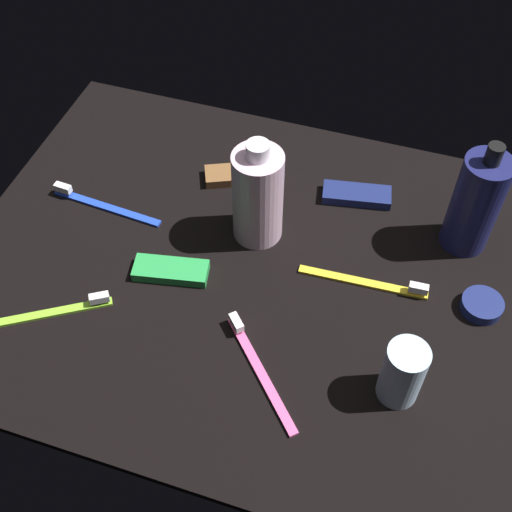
{
  "coord_description": "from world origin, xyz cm",
  "views": [
    {
      "loc": [
        17.42,
        -53.88,
        73.57
      ],
      "look_at": [
        0.0,
        0.0,
        3.0
      ],
      "focal_mm": 46.15,
      "sensor_mm": 36.0,
      "label": 1
    }
  ],
  "objects_px": {
    "toothbrush_blue": "(100,204)",
    "snack_bar_green": "(171,271)",
    "bodywash_bottle": "(258,195)",
    "deodorant_stick": "(403,373)",
    "snack_bar_brown": "(238,175)",
    "lotion_bottle": "(476,203)",
    "toothbrush_yellow": "(371,282)",
    "cream_tin_left": "(482,305)",
    "snack_bar_navy": "(357,195)",
    "toothbrush_lime": "(52,311)",
    "toothbrush_pink": "(257,365)"
  },
  "relations": [
    {
      "from": "lotion_bottle",
      "to": "toothbrush_blue",
      "type": "height_order",
      "value": "lotion_bottle"
    },
    {
      "from": "deodorant_stick",
      "to": "toothbrush_pink",
      "type": "height_order",
      "value": "deodorant_stick"
    },
    {
      "from": "bodywash_bottle",
      "to": "toothbrush_lime",
      "type": "xyz_separation_m",
      "value": [
        -0.22,
        -0.22,
        -0.07
      ]
    },
    {
      "from": "lotion_bottle",
      "to": "snack_bar_green",
      "type": "relative_size",
      "value": 1.76
    },
    {
      "from": "toothbrush_blue",
      "to": "snack_bar_navy",
      "type": "distance_m",
      "value": 0.39
    },
    {
      "from": "snack_bar_green",
      "to": "lotion_bottle",
      "type": "bearing_deg",
      "value": 15.22
    },
    {
      "from": "toothbrush_blue",
      "to": "toothbrush_pink",
      "type": "xyz_separation_m",
      "value": [
        0.31,
        -0.19,
        0.0
      ]
    },
    {
      "from": "toothbrush_blue",
      "to": "cream_tin_left",
      "type": "distance_m",
      "value": 0.57
    },
    {
      "from": "snack_bar_brown",
      "to": "snack_bar_green",
      "type": "xyz_separation_m",
      "value": [
        -0.03,
        -0.21,
        0.0
      ]
    },
    {
      "from": "toothbrush_lime",
      "to": "toothbrush_pink",
      "type": "xyz_separation_m",
      "value": [
        0.29,
        0.01,
        0.0
      ]
    },
    {
      "from": "cream_tin_left",
      "to": "toothbrush_pink",
      "type": "bearing_deg",
      "value": -145.55
    },
    {
      "from": "lotion_bottle",
      "to": "toothbrush_yellow",
      "type": "distance_m",
      "value": 0.18
    },
    {
      "from": "bodywash_bottle",
      "to": "toothbrush_yellow",
      "type": "distance_m",
      "value": 0.2
    },
    {
      "from": "bodywash_bottle",
      "to": "snack_bar_green",
      "type": "height_order",
      "value": "bodywash_bottle"
    },
    {
      "from": "bodywash_bottle",
      "to": "lotion_bottle",
      "type": "bearing_deg",
      "value": 14.64
    },
    {
      "from": "toothbrush_yellow",
      "to": "toothbrush_blue",
      "type": "height_order",
      "value": "same"
    },
    {
      "from": "toothbrush_pink",
      "to": "toothbrush_lime",
      "type": "bearing_deg",
      "value": -178.68
    },
    {
      "from": "bodywash_bottle",
      "to": "snack_bar_navy",
      "type": "bearing_deg",
      "value": 41.96
    },
    {
      "from": "snack_bar_brown",
      "to": "toothbrush_yellow",
      "type": "bearing_deg",
      "value": -54.49
    },
    {
      "from": "toothbrush_pink",
      "to": "bodywash_bottle",
      "type": "bearing_deg",
      "value": 107.74
    },
    {
      "from": "toothbrush_yellow",
      "to": "toothbrush_lime",
      "type": "bearing_deg",
      "value": -155.77
    },
    {
      "from": "lotion_bottle",
      "to": "snack_bar_brown",
      "type": "xyz_separation_m",
      "value": [
        -0.35,
        0.02,
        -0.07
      ]
    },
    {
      "from": "snack_bar_navy",
      "to": "toothbrush_blue",
      "type": "bearing_deg",
      "value": -169.79
    },
    {
      "from": "toothbrush_lime",
      "to": "cream_tin_left",
      "type": "distance_m",
      "value": 0.57
    },
    {
      "from": "toothbrush_lime",
      "to": "toothbrush_yellow",
      "type": "relative_size",
      "value": 0.89
    },
    {
      "from": "toothbrush_blue",
      "to": "snack_bar_navy",
      "type": "bearing_deg",
      "value": 20.39
    },
    {
      "from": "deodorant_stick",
      "to": "snack_bar_green",
      "type": "bearing_deg",
      "value": 165.93
    },
    {
      "from": "lotion_bottle",
      "to": "deodorant_stick",
      "type": "distance_m",
      "value": 0.28
    },
    {
      "from": "cream_tin_left",
      "to": "toothbrush_lime",
      "type": "bearing_deg",
      "value": -161.31
    },
    {
      "from": "toothbrush_blue",
      "to": "snack_bar_green",
      "type": "distance_m",
      "value": 0.18
    },
    {
      "from": "toothbrush_blue",
      "to": "cream_tin_left",
      "type": "height_order",
      "value": "toothbrush_blue"
    },
    {
      "from": "bodywash_bottle",
      "to": "deodorant_stick",
      "type": "bearing_deg",
      "value": -38.94
    },
    {
      "from": "toothbrush_yellow",
      "to": "cream_tin_left",
      "type": "distance_m",
      "value": 0.15
    },
    {
      "from": "toothbrush_blue",
      "to": "snack_bar_green",
      "type": "bearing_deg",
      "value": -29.65
    },
    {
      "from": "lotion_bottle",
      "to": "snack_bar_green",
      "type": "bearing_deg",
      "value": -153.77
    },
    {
      "from": "deodorant_stick",
      "to": "snack_bar_green",
      "type": "relative_size",
      "value": 0.89
    },
    {
      "from": "deodorant_stick",
      "to": "toothbrush_blue",
      "type": "bearing_deg",
      "value": 160.68
    },
    {
      "from": "toothbrush_pink",
      "to": "cream_tin_left",
      "type": "xyz_separation_m",
      "value": [
        0.26,
        0.18,
        0.0
      ]
    },
    {
      "from": "toothbrush_blue",
      "to": "snack_bar_green",
      "type": "relative_size",
      "value": 1.73
    },
    {
      "from": "toothbrush_yellow",
      "to": "snack_bar_navy",
      "type": "distance_m",
      "value": 0.17
    },
    {
      "from": "toothbrush_blue",
      "to": "snack_bar_brown",
      "type": "distance_m",
      "value": 0.22
    },
    {
      "from": "lotion_bottle",
      "to": "toothbrush_lime",
      "type": "bearing_deg",
      "value": -149.46
    },
    {
      "from": "bodywash_bottle",
      "to": "deodorant_stick",
      "type": "distance_m",
      "value": 0.31
    },
    {
      "from": "snack_bar_green",
      "to": "snack_bar_navy",
      "type": "xyz_separation_m",
      "value": [
        0.22,
        0.22,
        0.0
      ]
    },
    {
      "from": "cream_tin_left",
      "to": "snack_bar_brown",
      "type": "bearing_deg",
      "value": 160.78
    },
    {
      "from": "deodorant_stick",
      "to": "snack_bar_brown",
      "type": "bearing_deg",
      "value": 136.17
    },
    {
      "from": "snack_bar_brown",
      "to": "bodywash_bottle",
      "type": "bearing_deg",
      "value": -80.96
    },
    {
      "from": "toothbrush_yellow",
      "to": "snack_bar_navy",
      "type": "xyz_separation_m",
      "value": [
        -0.05,
        0.16,
        0.0
      ]
    },
    {
      "from": "snack_bar_navy",
      "to": "cream_tin_left",
      "type": "xyz_separation_m",
      "value": [
        0.2,
        -0.15,
        0.0
      ]
    },
    {
      "from": "deodorant_stick",
      "to": "toothbrush_yellow",
      "type": "bearing_deg",
      "value": 112.81
    }
  ]
}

